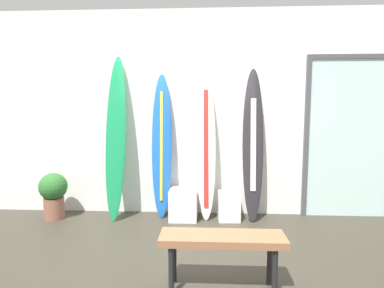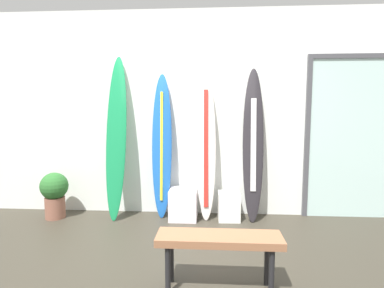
% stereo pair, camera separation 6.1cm
% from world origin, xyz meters
% --- Properties ---
extents(ground, '(8.00, 8.00, 0.04)m').
position_xyz_m(ground, '(0.00, 0.00, -0.02)').
color(ground, '#363128').
extents(wall_back, '(7.20, 0.20, 2.80)m').
position_xyz_m(wall_back, '(0.00, 1.30, 1.40)').
color(wall_back, silver).
rests_on(wall_back, ground).
extents(surfboard_emerald, '(0.29, 0.43, 2.18)m').
position_xyz_m(surfboard_emerald, '(-0.89, 0.96, 1.09)').
color(surfboard_emerald, '#178048').
rests_on(surfboard_emerald, ground).
extents(surfboard_cobalt, '(0.27, 0.27, 1.94)m').
position_xyz_m(surfboard_cobalt, '(-0.29, 1.04, 0.97)').
color(surfboard_cobalt, blue).
rests_on(surfboard_cobalt, ground).
extents(surfboard_ivory, '(0.28, 0.35, 1.90)m').
position_xyz_m(surfboard_ivory, '(0.31, 1.02, 0.94)').
color(surfboard_ivory, silver).
rests_on(surfboard_ivory, ground).
extents(surfboard_charcoal, '(0.29, 0.38, 2.01)m').
position_xyz_m(surfboard_charcoal, '(0.92, 1.00, 1.00)').
color(surfboard_charcoal, '#262327').
rests_on(surfboard_charcoal, ground).
extents(display_block_left, '(0.29, 0.29, 0.37)m').
position_xyz_m(display_block_left, '(0.61, 0.94, 0.18)').
color(display_block_left, white).
rests_on(display_block_left, ground).
extents(display_block_center, '(0.36, 0.36, 0.40)m').
position_xyz_m(display_block_center, '(0.01, 0.94, 0.20)').
color(display_block_center, white).
rests_on(display_block_center, ground).
extents(glass_door, '(1.18, 0.06, 2.18)m').
position_xyz_m(glass_door, '(2.22, 1.18, 1.12)').
color(glass_door, silver).
rests_on(glass_door, ground).
extents(potted_plant, '(0.36, 0.36, 0.62)m').
position_xyz_m(potted_plant, '(-1.73, 0.86, 0.35)').
color(potted_plant, brown).
rests_on(potted_plant, ground).
extents(bench, '(1.00, 0.28, 0.46)m').
position_xyz_m(bench, '(0.45, -0.68, 0.40)').
color(bench, '#905E40').
rests_on(bench, ground).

